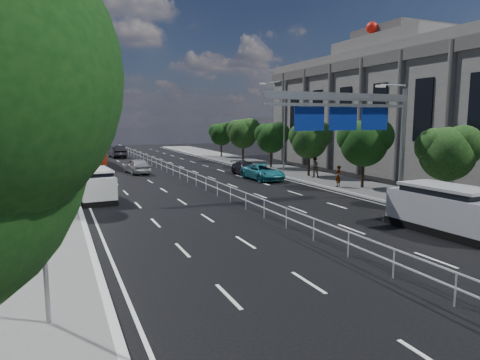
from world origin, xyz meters
TOP-DOWN VIEW (x-y plane):
  - ground at (0.00, 0.00)m, footprint 160.00×160.00m
  - sidewalk_near at (-11.50, 0.00)m, footprint 5.00×140.00m
  - kerb_near at (-9.00, 0.00)m, footprint 0.25×140.00m
  - median_fence at (0.00, 22.50)m, footprint 0.05×85.00m
  - toilet_sign at (-10.95, 0.00)m, footprint 1.62×0.18m
  - overhead_gantry at (6.74, 10.05)m, footprint 10.24×0.38m
  - streetlight_far at (10.50, 26.00)m, footprint 2.78×2.40m
  - civic_hall at (23.72, 22.00)m, footprint 14.40×36.00m
  - near_tree_back at (-11.94, 17.97)m, footprint 4.84×4.51m
  - far_tree_c at (11.24, 6.98)m, footprint 3.52×3.28m
  - far_tree_d at (11.25, 14.48)m, footprint 3.85×3.59m
  - far_tree_e at (11.25, 21.98)m, footprint 3.63×3.38m
  - far_tree_f at (11.24, 29.48)m, footprint 3.52×3.28m
  - far_tree_g at (11.25, 36.98)m, footprint 3.96×3.69m
  - far_tree_h at (11.24, 44.48)m, footprint 3.41×3.18m
  - white_minivan at (-7.90, 17.66)m, footprint 2.39×4.95m
  - red_bus at (-6.70, 41.52)m, footprint 3.15×12.26m
  - near_car_silver at (-2.84, 31.02)m, footprint 2.26×4.55m
  - near_car_dark at (-2.20, 50.27)m, footprint 2.07×5.13m
  - silver_minivan at (6.50, 2.87)m, footprint 2.50×5.41m
  - parked_car_teal at (6.50, 22.00)m, footprint 2.47×5.04m
  - parked_car_dark at (6.50, 25.65)m, footprint 1.90×4.44m
  - pedestrian_a at (9.67, 15.48)m, footprint 0.70×0.62m
  - pedestrian_b at (11.02, 20.81)m, footprint 0.99×0.85m

SIDE VIEW (x-z plane):
  - ground at x=0.00m, z-range 0.00..0.00m
  - sidewalk_near at x=-11.50m, z-range 0.00..0.14m
  - kerb_near at x=-9.00m, z-range -0.01..0.15m
  - median_fence at x=0.00m, z-range 0.01..1.04m
  - parked_car_dark at x=6.50m, z-range 0.00..1.27m
  - parked_car_teal at x=6.50m, z-range 0.00..1.38m
  - near_car_silver at x=-2.84m, z-range 0.00..1.49m
  - near_car_dark at x=-2.20m, z-range 0.00..1.66m
  - pedestrian_a at x=9.67m, z-range 0.14..1.76m
  - white_minivan at x=-7.90m, z-range -0.02..2.08m
  - pedestrian_b at x=11.02m, z-range 0.14..1.93m
  - silver_minivan at x=6.50m, z-range -0.02..2.19m
  - red_bus at x=-6.70m, z-range 0.08..3.72m
  - toilet_sign at x=-10.95m, z-range 0.77..5.11m
  - far_tree_h at x=11.24m, z-range 0.97..5.88m
  - far_tree_c at x=11.24m, z-range 0.95..5.90m
  - far_tree_f at x=11.24m, z-range 0.98..6.00m
  - far_tree_e at x=11.25m, z-range 0.99..6.12m
  - far_tree_d at x=11.25m, z-range 1.02..6.36m
  - far_tree_g at x=11.25m, z-range 1.03..6.48m
  - near_tree_back at x=-11.94m, z-range 1.27..7.96m
  - streetlight_far at x=10.50m, z-range 0.71..9.71m
  - overhead_gantry at x=6.74m, z-range 1.88..9.33m
  - civic_hall at x=23.72m, z-range -0.91..13.44m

